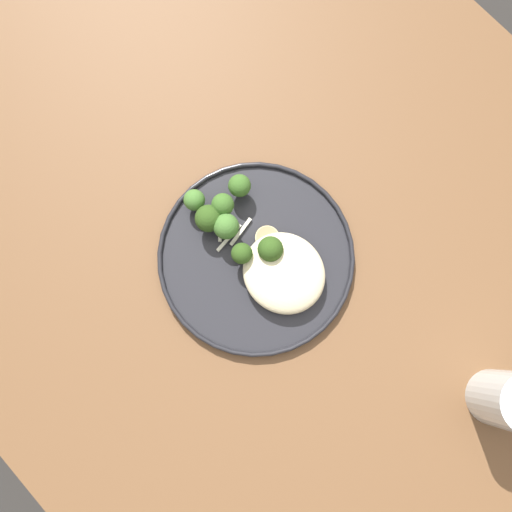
# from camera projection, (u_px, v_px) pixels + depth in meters

# --- Properties ---
(ground) EXTENTS (6.00, 6.00, 0.00)m
(ground) POSITION_uv_depth(u_px,v_px,m) (263.00, 286.00, 1.58)
(ground) COLOR #2D2B28
(wooden_dining_table) EXTENTS (1.40, 1.00, 0.74)m
(wooden_dining_table) POSITION_uv_depth(u_px,v_px,m) (269.00, 240.00, 0.93)
(wooden_dining_table) COLOR brown
(wooden_dining_table) RESTS_ON ground
(dinner_plate) EXTENTS (0.29, 0.29, 0.02)m
(dinner_plate) POSITION_uv_depth(u_px,v_px,m) (256.00, 257.00, 0.83)
(dinner_plate) COLOR #232328
(dinner_plate) RESTS_ON wooden_dining_table
(noodle_bed) EXTENTS (0.12, 0.11, 0.04)m
(noodle_bed) POSITION_uv_depth(u_px,v_px,m) (284.00, 273.00, 0.81)
(noodle_bed) COLOR beige
(noodle_bed) RESTS_ON dinner_plate
(seared_scallop_tilted_round) EXTENTS (0.02, 0.02, 0.01)m
(seared_scallop_tilted_round) POSITION_uv_depth(u_px,v_px,m) (278.00, 283.00, 0.81)
(seared_scallop_tilted_round) COLOR beige
(seared_scallop_tilted_round) RESTS_ON dinner_plate
(seared_scallop_right_edge) EXTENTS (0.03, 0.03, 0.01)m
(seared_scallop_right_edge) POSITION_uv_depth(u_px,v_px,m) (289.00, 253.00, 0.82)
(seared_scallop_right_edge) COLOR #E5C689
(seared_scallop_right_edge) RESTS_ON dinner_plate
(seared_scallop_rear_pale) EXTENTS (0.04, 0.04, 0.02)m
(seared_scallop_rear_pale) POSITION_uv_depth(u_px,v_px,m) (267.00, 238.00, 0.82)
(seared_scallop_rear_pale) COLOR #E5C689
(seared_scallop_rear_pale) RESTS_ON dinner_plate
(seared_scallop_center_golden) EXTENTS (0.03, 0.03, 0.01)m
(seared_scallop_center_golden) POSITION_uv_depth(u_px,v_px,m) (290.00, 267.00, 0.82)
(seared_scallop_center_golden) COLOR #E5C689
(seared_scallop_center_golden) RESTS_ON dinner_plate
(broccoli_floret_center_pile) EXTENTS (0.03, 0.03, 0.05)m
(broccoli_floret_center_pile) POSITION_uv_depth(u_px,v_px,m) (242.00, 254.00, 0.80)
(broccoli_floret_center_pile) COLOR #7A994C
(broccoli_floret_center_pile) RESTS_ON dinner_plate
(broccoli_floret_tall_stalk) EXTENTS (0.04, 0.04, 0.05)m
(broccoli_floret_tall_stalk) POSITION_uv_depth(u_px,v_px,m) (209.00, 219.00, 0.81)
(broccoli_floret_tall_stalk) COLOR #7A994C
(broccoli_floret_tall_stalk) RESTS_ON dinner_plate
(broccoli_floret_near_rim) EXTENTS (0.03, 0.03, 0.04)m
(broccoli_floret_near_rim) POSITION_uv_depth(u_px,v_px,m) (194.00, 200.00, 0.82)
(broccoli_floret_near_rim) COLOR #7A994C
(broccoli_floret_near_rim) RESTS_ON dinner_plate
(broccoli_floret_small_sprig) EXTENTS (0.03, 0.03, 0.05)m
(broccoli_floret_small_sprig) POSITION_uv_depth(u_px,v_px,m) (240.00, 186.00, 0.82)
(broccoli_floret_small_sprig) COLOR #7A994C
(broccoli_floret_small_sprig) RESTS_ON dinner_plate
(broccoli_floret_rear_charred) EXTENTS (0.04, 0.04, 0.05)m
(broccoli_floret_rear_charred) POSITION_uv_depth(u_px,v_px,m) (226.00, 227.00, 0.80)
(broccoli_floret_rear_charred) COLOR #89A356
(broccoli_floret_rear_charred) RESTS_ON dinner_plate
(broccoli_floret_beside_noodles) EXTENTS (0.04, 0.04, 0.06)m
(broccoli_floret_beside_noodles) POSITION_uv_depth(u_px,v_px,m) (270.00, 249.00, 0.80)
(broccoli_floret_beside_noodles) COLOR #89A356
(broccoli_floret_beside_noodles) RESTS_ON dinner_plate
(broccoli_floret_front_edge) EXTENTS (0.03, 0.03, 0.05)m
(broccoli_floret_front_edge) POSITION_uv_depth(u_px,v_px,m) (223.00, 205.00, 0.81)
(broccoli_floret_front_edge) COLOR #89A356
(broccoli_floret_front_edge) RESTS_ON dinner_plate
(onion_sliver_pale_crescent) EXTENTS (0.04, 0.03, 0.00)m
(onion_sliver_pale_crescent) POSITION_uv_depth(u_px,v_px,m) (220.00, 226.00, 0.83)
(onion_sliver_pale_crescent) COLOR silver
(onion_sliver_pale_crescent) RESTS_ON dinner_plate
(onion_sliver_long_sliver) EXTENTS (0.01, 0.05, 0.00)m
(onion_sliver_long_sliver) POSITION_uv_depth(u_px,v_px,m) (229.00, 238.00, 0.83)
(onion_sliver_long_sliver) COLOR silver
(onion_sliver_long_sliver) RESTS_ON dinner_plate
(onion_sliver_short_strip) EXTENTS (0.01, 0.05, 0.00)m
(onion_sliver_short_strip) POSITION_uv_depth(u_px,v_px,m) (241.00, 232.00, 0.83)
(onion_sliver_short_strip) COLOR silver
(onion_sliver_short_strip) RESTS_ON dinner_plate
(water_glass) EXTENTS (0.08, 0.08, 0.12)m
(water_glass) POSITION_uv_depth(u_px,v_px,m) (508.00, 400.00, 0.76)
(water_glass) COLOR silver
(water_glass) RESTS_ON wooden_dining_table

